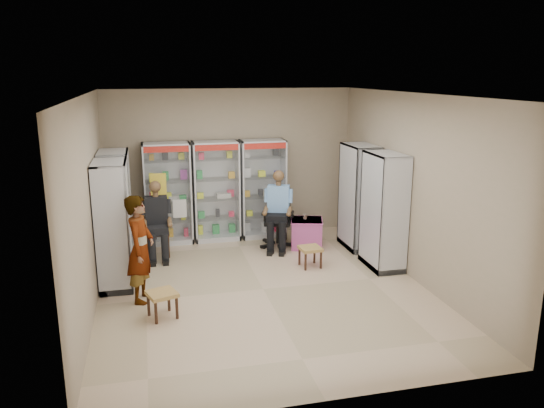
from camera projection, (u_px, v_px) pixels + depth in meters
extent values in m
plane|color=tan|center=(263.00, 289.00, 8.32)|extent=(6.00, 6.00, 0.00)
cube|color=tan|center=(231.00, 164.00, 10.79)|extent=(5.00, 0.02, 3.00)
cube|color=tan|center=(330.00, 265.00, 5.13)|extent=(5.00, 0.02, 3.00)
cube|color=tan|center=(88.00, 206.00, 7.39)|extent=(0.02, 6.00, 3.00)
cube|color=tan|center=(414.00, 188.00, 8.52)|extent=(0.02, 6.00, 3.00)
cube|color=silver|center=(262.00, 95.00, 7.59)|extent=(5.00, 6.00, 0.02)
cube|color=silver|center=(168.00, 194.00, 10.36)|extent=(0.90, 0.50, 2.00)
cube|color=#B9BCC1|center=(216.00, 191.00, 10.58)|extent=(0.90, 0.50, 2.00)
cube|color=silver|center=(263.00, 189.00, 10.79)|extent=(0.90, 0.50, 2.00)
cube|color=#B0B3B8|center=(359.00, 197.00, 10.09)|extent=(0.90, 0.50, 2.00)
cube|color=#B7BABF|center=(384.00, 211.00, 9.05)|extent=(0.90, 0.50, 2.00)
cube|color=#B7B8BF|center=(117.00, 208.00, 9.28)|extent=(0.90, 0.50, 2.00)
cube|color=#B0B2B8|center=(113.00, 225.00, 8.24)|extent=(0.90, 0.50, 2.00)
cube|color=black|center=(157.00, 231.00, 9.75)|extent=(0.42, 0.42, 0.94)
cube|color=black|center=(278.00, 219.00, 10.24)|extent=(0.78, 0.78, 1.12)
cube|color=#B04679|center=(307.00, 233.00, 10.26)|extent=(0.71, 0.69, 0.56)
cylinder|color=#512306|center=(305.00, 217.00, 10.22)|extent=(0.07, 0.07, 0.09)
cube|color=#A07643|center=(310.00, 257.00, 9.24)|extent=(0.39, 0.39, 0.36)
cube|color=olive|center=(163.00, 305.00, 7.33)|extent=(0.47, 0.47, 0.37)
imported|color=#97989A|center=(140.00, 249.00, 7.74)|extent=(0.53, 0.67, 1.61)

